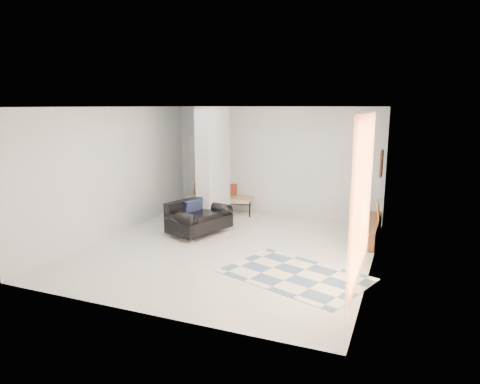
% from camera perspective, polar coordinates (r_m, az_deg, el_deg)
% --- Properties ---
extents(floor, '(6.00, 6.00, 0.00)m').
position_cam_1_polar(floor, '(8.72, -1.41, -7.45)').
color(floor, silver).
rests_on(floor, ground).
extents(ceiling, '(6.00, 6.00, 0.00)m').
position_cam_1_polar(ceiling, '(8.25, -1.51, 11.27)').
color(ceiling, white).
rests_on(ceiling, wall_back).
extents(wall_back, '(6.00, 0.00, 6.00)m').
position_cam_1_polar(wall_back, '(11.16, 4.67, 4.08)').
color(wall_back, silver).
rests_on(wall_back, ground).
extents(wall_front, '(6.00, 0.00, 6.00)m').
position_cam_1_polar(wall_front, '(5.81, -13.29, -3.08)').
color(wall_front, silver).
rests_on(wall_front, ground).
extents(wall_left, '(0.00, 6.00, 6.00)m').
position_cam_1_polar(wall_left, '(9.78, -16.43, 2.61)').
color(wall_left, silver).
rests_on(wall_left, ground).
extents(wall_right, '(0.00, 6.00, 6.00)m').
position_cam_1_polar(wall_right, '(7.73, 17.62, 0.28)').
color(wall_right, silver).
rests_on(wall_right, ground).
extents(partition_column, '(0.35, 1.20, 2.80)m').
position_cam_1_polar(partition_column, '(10.27, -3.56, 3.45)').
color(partition_column, '#AEB3B5').
rests_on(partition_column, floor).
extents(hallway_door, '(0.85, 0.06, 2.04)m').
position_cam_1_polar(hallway_door, '(11.97, -5.07, 2.74)').
color(hallway_door, silver).
rests_on(hallway_door, floor).
extents(curtain, '(0.00, 2.55, 2.55)m').
position_cam_1_polar(curtain, '(6.60, 16.15, -1.04)').
color(curtain, '#FF8A43').
rests_on(curtain, wall_right).
extents(wall_art, '(0.04, 0.45, 0.55)m').
position_cam_1_polar(wall_art, '(9.35, 18.36, 3.65)').
color(wall_art, '#3A1A0F').
rests_on(wall_art, wall_right).
extents(media_console, '(0.45, 1.85, 0.80)m').
position_cam_1_polar(media_console, '(9.66, 16.64, -4.78)').
color(media_console, brown).
rests_on(media_console, floor).
extents(loveseat, '(1.19, 1.57, 0.76)m').
position_cam_1_polar(loveseat, '(9.62, -5.67, -3.43)').
color(loveseat, silver).
rests_on(loveseat, floor).
extents(daybed, '(1.90, 1.09, 0.77)m').
position_cam_1_polar(daybed, '(11.49, -2.81, -0.67)').
color(daybed, black).
rests_on(daybed, floor).
extents(area_rug, '(2.70, 2.23, 0.01)m').
position_cam_1_polar(area_rug, '(7.44, 7.36, -10.92)').
color(area_rug, beige).
rests_on(area_rug, floor).
extents(cylinder_lamp, '(0.11, 0.11, 0.58)m').
position_cam_1_polar(cylinder_lamp, '(8.92, 16.28, -2.88)').
color(cylinder_lamp, silver).
rests_on(cylinder_lamp, media_console).
extents(bronze_figurine, '(0.15, 0.15, 0.27)m').
position_cam_1_polar(bronze_figurine, '(10.00, 16.70, -2.28)').
color(bronze_figurine, black).
rests_on(bronze_figurine, media_console).
extents(vase, '(0.19, 0.19, 0.19)m').
position_cam_1_polar(vase, '(9.32, 16.26, -3.49)').
color(vase, silver).
rests_on(vase, media_console).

